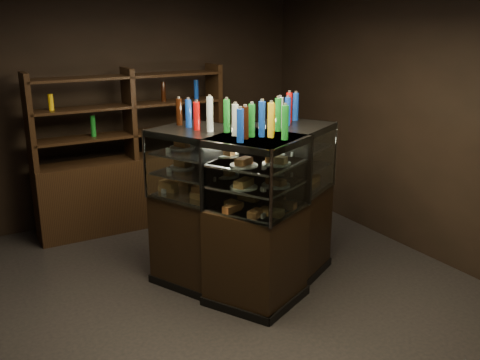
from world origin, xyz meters
TOP-DOWN VIEW (x-y plane):
  - ground at (0.00, 0.00)m, footprint 5.00×5.00m
  - room_shell at (0.00, 0.00)m, footprint 5.02×5.02m
  - display_case at (0.39, -0.11)m, footprint 1.87×1.62m
  - food_display at (0.39, -0.12)m, footprint 1.42×1.27m
  - bottles_top at (0.39, -0.11)m, footprint 1.25×1.13m
  - potted_conifer at (1.30, 1.32)m, footprint 0.37×0.37m
  - back_shelving at (-0.03, 2.05)m, footprint 2.39×0.44m

SIDE VIEW (x-z plane):
  - ground at x=0.00m, z-range 0.00..0.00m
  - potted_conifer at x=1.30m, z-range 0.06..0.85m
  - display_case at x=0.39m, z-range -0.26..1.31m
  - back_shelving at x=-0.03m, z-range -0.39..1.61m
  - food_display at x=0.39m, z-range 0.95..1.43m
  - bottles_top at x=0.39m, z-range 1.56..1.86m
  - room_shell at x=0.00m, z-range 0.44..3.45m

